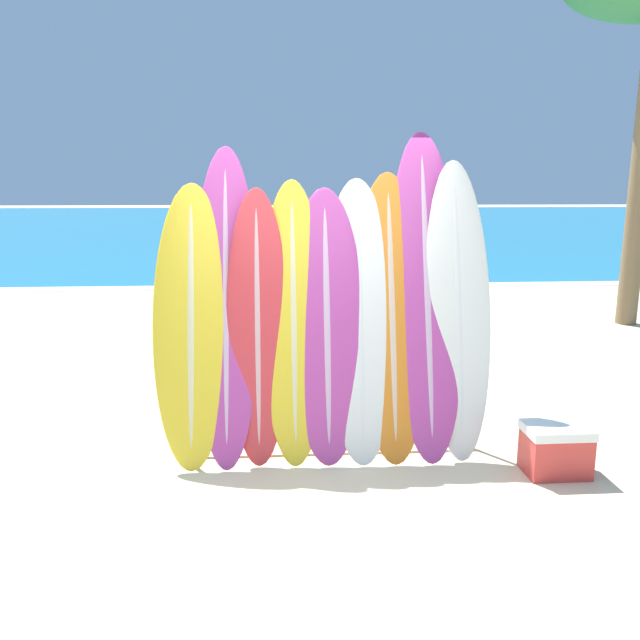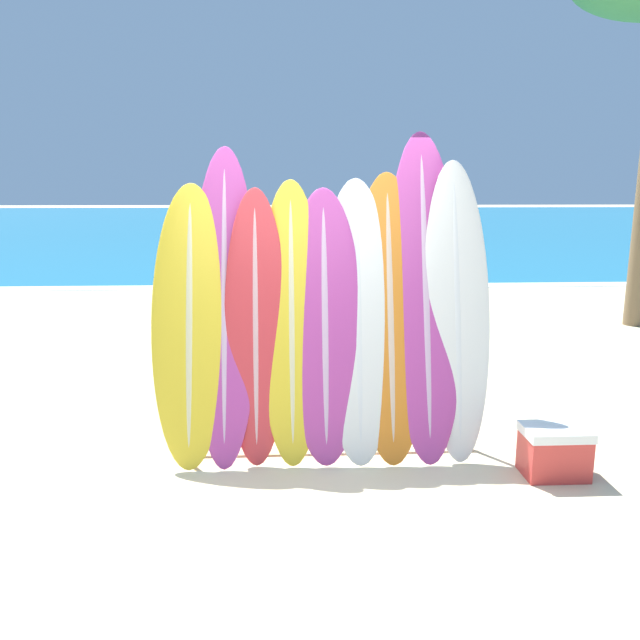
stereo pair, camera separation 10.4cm
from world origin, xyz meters
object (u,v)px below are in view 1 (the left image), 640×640
surfboard_slot_3 (294,321)px  cooler_box (556,449)px  surfboard_slot_6 (392,315)px  surfboard_slot_5 (360,319)px  surfboard_slot_2 (258,326)px  person_near_water (424,261)px  surfboard_slot_4 (327,325)px  surfboard_slot_8 (458,309)px  surfboard_slot_1 (226,304)px  surfboard_rack (327,394)px  person_mid_beach (359,281)px  surfboard_slot_7 (426,293)px  surfboard_slot_0 (191,324)px

surfboard_slot_3 → cooler_box: surfboard_slot_3 is taller
surfboard_slot_6 → cooler_box: bearing=-25.2°
surfboard_slot_5 → cooler_box: surfboard_slot_5 is taller
surfboard_slot_2 → person_near_water: 6.30m
cooler_box → surfboard_slot_4: bearing=163.1°
surfboard_slot_3 → surfboard_slot_8: size_ratio=0.94×
surfboard_slot_1 → surfboard_slot_5: size_ratio=1.11×
surfboard_rack → surfboard_slot_1: (-0.78, 0.07, 0.73)m
surfboard_slot_1 → person_mid_beach: 3.53m
surfboard_rack → surfboard_slot_2: size_ratio=1.15×
cooler_box → surfboard_slot_7: bearing=145.8°
cooler_box → surfboard_rack: bearing=163.3°
surfboard_slot_5 → surfboard_slot_6: (0.25, 0.01, 0.02)m
surfboard_slot_8 → person_near_water: surfboard_slot_8 is taller
surfboard_slot_5 → surfboard_slot_8: surfboard_slot_8 is taller
surfboard_rack → surfboard_slot_1: 1.07m
surfboard_rack → surfboard_slot_0: 1.20m
surfboard_rack → surfboard_slot_3: (-0.26, 0.02, 0.60)m
surfboard_slot_0 → person_near_water: bearing=60.9°
surfboard_slot_0 → person_near_water: surfboard_slot_0 is taller
surfboard_rack → surfboard_slot_0: bearing=178.9°
cooler_box → surfboard_slot_6: bearing=154.8°
surfboard_slot_7 → cooler_box: 1.52m
cooler_box → surfboard_slot_5: bearing=159.3°
surfboard_slot_7 → person_near_water: 5.78m
surfboard_slot_7 → person_mid_beach: surfboard_slot_7 is taller
surfboard_slot_8 → person_mid_beach: surfboard_slot_8 is taller
surfboard_slot_7 → person_mid_beach: (-0.12, 3.18, -0.36)m
surfboard_slot_4 → person_near_water: 6.09m
surfboard_rack → surfboard_slot_7: surfboard_slot_7 is taller
surfboard_rack → surfboard_slot_8: 1.24m
person_near_water → person_mid_beach: size_ratio=0.96×
surfboard_rack → person_mid_beach: (0.68, 3.27, 0.43)m
surfboard_rack → surfboard_slot_8: surfboard_slot_8 is taller
surfboard_slot_7 → person_near_water: bearing=76.8°
surfboard_slot_6 → person_mid_beach: (0.17, 3.23, -0.20)m
surfboard_slot_7 → cooler_box: (0.87, -0.59, -1.09)m
surfboard_slot_1 → surfboard_slot_2: (0.24, -0.07, -0.16)m
surfboard_slot_1 → cooler_box: 2.72m
surfboard_slot_4 → surfboard_slot_7: (0.80, 0.09, 0.22)m
surfboard_rack → surfboard_slot_2: (-0.54, 0.00, 0.57)m
surfboard_slot_3 → surfboard_slot_4: surfboard_slot_3 is taller
surfboard_slot_3 → surfboard_slot_6: bearing=2.0°
surfboard_slot_2 → surfboard_slot_4: surfboard_slot_4 is taller
surfboard_slot_2 → person_mid_beach: size_ratio=1.25×
surfboard_slot_0 → surfboard_slot_3: bearing=-0.2°
surfboard_slot_1 → surfboard_slot_8: (1.82, -0.03, -0.05)m
surfboard_rack → surfboard_slot_0: surfboard_slot_0 is taller
surfboard_slot_3 → surfboard_slot_4: 0.26m
surfboard_slot_8 → cooler_box: bearing=-40.9°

